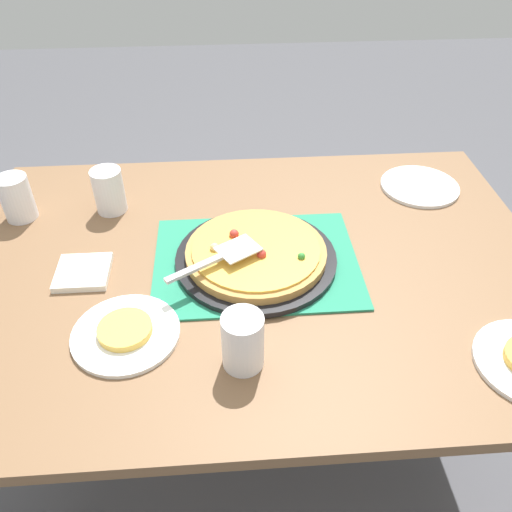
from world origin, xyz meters
name	(u,v)px	position (x,y,z in m)	size (l,w,h in m)	color
ground_plane	(256,436)	(0.00, 0.00, 0.00)	(8.00, 8.00, 0.00)	#4C4C51
dining_table	(256,296)	(0.00, 0.00, 0.64)	(1.40, 1.00, 0.75)	brown
placemat	(256,262)	(0.00, 0.00, 0.75)	(0.48, 0.36, 0.01)	#237F5B
pizza_pan	(256,258)	(0.00, 0.00, 0.76)	(0.38, 0.38, 0.01)	black
pizza	(256,252)	(0.00, 0.00, 0.78)	(0.33, 0.33, 0.04)	#B78442
plate_far_right	(126,334)	(0.28, 0.21, 0.76)	(0.22, 0.22, 0.01)	white
plate_side	(420,186)	(-0.49, -0.30, 0.76)	(0.22, 0.22, 0.01)	white
served_slice_right	(125,329)	(0.28, 0.21, 0.77)	(0.11, 0.11, 0.02)	#EAB747
cup_near	(243,341)	(0.05, 0.30, 0.81)	(0.08, 0.08, 0.12)	white
cup_far	(109,191)	(0.37, -0.25, 0.81)	(0.08, 0.08, 0.12)	white
cup_corner	(17,198)	(0.60, -0.23, 0.81)	(0.08, 0.08, 0.12)	white
pizza_server	(220,257)	(0.08, 0.05, 0.82)	(0.22, 0.16, 0.01)	silver
napkin_stack	(83,272)	(0.40, 0.02, 0.76)	(0.12, 0.12, 0.02)	white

